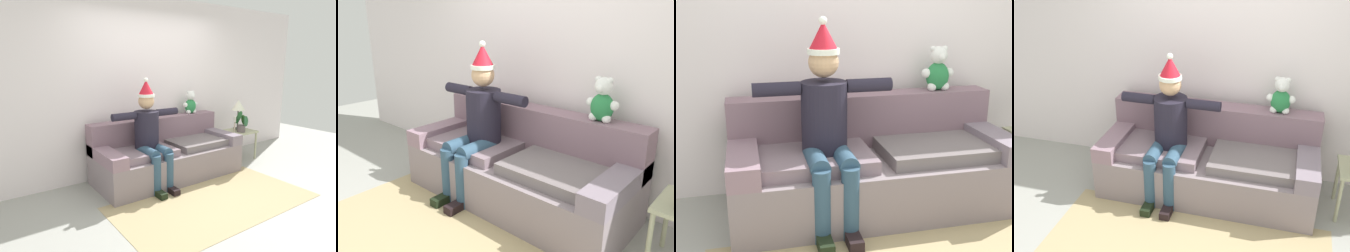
{
  "view_description": "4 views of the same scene",
  "coord_description": "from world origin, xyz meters",
  "views": [
    {
      "loc": [
        -2.43,
        -2.51,
        1.71
      ],
      "look_at": [
        -0.05,
        0.93,
        0.81
      ],
      "focal_mm": 31.55,
      "sensor_mm": 36.0,
      "label": 1
    },
    {
      "loc": [
        1.86,
        -1.31,
        1.73
      ],
      "look_at": [
        -0.07,
        0.91,
        0.77
      ],
      "focal_mm": 36.14,
      "sensor_mm": 36.0,
      "label": 2
    },
    {
      "loc": [
        -0.95,
        -1.99,
        1.61
      ],
      "look_at": [
        -0.26,
        0.88,
        0.73
      ],
      "focal_mm": 44.91,
      "sensor_mm": 36.0,
      "label": 3
    },
    {
      "loc": [
        0.74,
        -2.7,
        2.67
      ],
      "look_at": [
        -0.24,
        0.83,
        0.82
      ],
      "focal_mm": 44.52,
      "sensor_mm": 36.0,
      "label": 4
    }
  ],
  "objects": [
    {
      "name": "ground_plane",
      "position": [
        0.0,
        0.0,
        0.0
      ],
      "size": [
        10.0,
        10.0,
        0.0
      ],
      "primitive_type": "plane",
      "color": "#9C9C94"
    },
    {
      "name": "couch",
      "position": [
        0.0,
        1.03,
        0.34
      ],
      "size": [
        2.21,
        0.9,
        0.87
      ],
      "color": "gray",
      "rests_on": "ground_plane"
    },
    {
      "name": "back_wall",
      "position": [
        0.0,
        1.55,
        1.35
      ],
      "size": [
        7.0,
        0.1,
        2.7
      ],
      "primitive_type": "cube",
      "color": "white",
      "rests_on": "ground_plane"
    },
    {
      "name": "person_seated",
      "position": [
        -0.39,
        0.86,
        0.76
      ],
      "size": [
        1.02,
        0.77,
        1.51
      ],
      "color": "#211E2C",
      "rests_on": "ground_plane"
    },
    {
      "name": "teddy_bear",
      "position": [
        0.66,
        1.3,
        1.04
      ],
      "size": [
        0.29,
        0.17,
        0.38
      ],
      "color": "#297F43",
      "rests_on": "couch"
    },
    {
      "name": "area_rug",
      "position": [
        0.0,
        -0.03,
        0.0
      ],
      "size": [
        2.56,
        1.33,
        0.01
      ],
      "primitive_type": "cube",
      "color": "tan",
      "rests_on": "ground_plane"
    }
  ]
}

